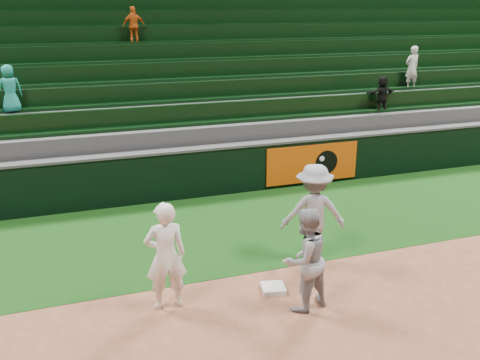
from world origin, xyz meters
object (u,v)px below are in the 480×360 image
Objects in this scene: first_base at (273,288)px; first_baseman at (166,256)px; base_coach at (313,212)px; baserunner at (305,260)px.

first_base is 1.97m from first_baseman.
base_coach is (2.93, 0.79, 0.04)m from first_baseman.
first_base is 0.21× the size of base_coach.
base_coach is (0.91, 1.52, 0.09)m from baserunner.
first_base is 0.21× the size of first_baseman.
first_base is 1.05m from baserunner.
first_base is at bearing 54.19° from base_coach.
first_baseman is at bearing -35.92° from baserunner.
first_baseman is (-1.78, 0.09, 0.84)m from first_base.
first_base is 0.23× the size of baserunner.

